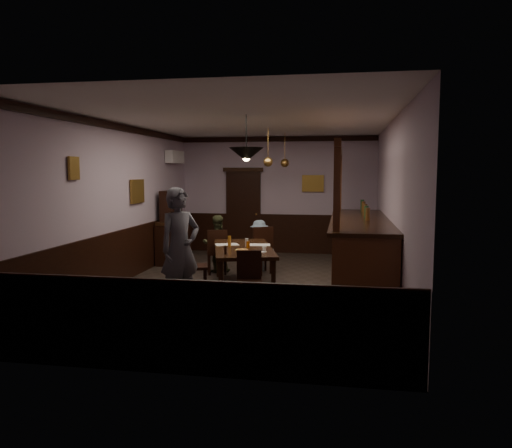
% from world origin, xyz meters
% --- Properties ---
extents(room, '(5.01, 8.01, 3.01)m').
position_xyz_m(room, '(0.00, 0.00, 1.50)').
color(room, '#2D2621').
rests_on(room, ground).
extents(dining_table, '(1.55, 2.39, 0.75)m').
position_xyz_m(dining_table, '(-0.09, -0.09, 0.69)').
color(dining_table, black).
rests_on(dining_table, ground).
extents(chair_far_left, '(0.51, 0.51, 0.93)m').
position_xyz_m(chair_far_left, '(-0.86, 1.02, 0.51)').
color(chair_far_left, black).
rests_on(chair_far_left, ground).
extents(chair_far_right, '(0.57, 0.57, 0.98)m').
position_xyz_m(chair_far_right, '(0.02, 1.26, 0.54)').
color(chair_far_right, black).
rests_on(chair_far_right, ground).
extents(chair_near, '(0.46, 0.46, 0.89)m').
position_xyz_m(chair_near, '(0.26, -1.37, 0.48)').
color(chair_near, black).
rests_on(chair_near, ground).
extents(chair_side, '(0.52, 0.52, 0.96)m').
position_xyz_m(chair_side, '(-0.93, -0.53, 0.52)').
color(chair_side, black).
rests_on(chair_side, ground).
extents(person_standing, '(0.77, 0.81, 1.86)m').
position_xyz_m(person_standing, '(-0.77, -1.58, 0.93)').
color(person_standing, '#555561').
rests_on(person_standing, ground).
extents(person_seated_left, '(0.70, 0.63, 1.19)m').
position_xyz_m(person_seated_left, '(-0.94, 1.28, 0.60)').
color(person_seated_left, '#3E4328').
rests_on(person_seated_left, ground).
extents(person_seated_right, '(0.81, 0.70, 1.08)m').
position_xyz_m(person_seated_right, '(-0.07, 1.52, 0.54)').
color(person_seated_right, slate).
rests_on(person_seated_right, ground).
extents(newspaper_left, '(0.50, 0.44, 0.01)m').
position_xyz_m(newspaper_left, '(-0.44, 0.13, 0.75)').
color(newspaper_left, silver).
rests_on(newspaper_left, dining_table).
extents(newspaper_right, '(0.46, 0.36, 0.01)m').
position_xyz_m(newspaper_right, '(0.14, 0.20, 0.75)').
color(newspaper_right, silver).
rests_on(newspaper_right, dining_table).
extents(napkin, '(0.18, 0.18, 0.00)m').
position_xyz_m(napkin, '(-0.08, -0.40, 0.75)').
color(napkin, '#DBBE50').
rests_on(napkin, dining_table).
extents(saucer, '(0.15, 0.15, 0.01)m').
position_xyz_m(saucer, '(0.34, -0.59, 0.76)').
color(saucer, white).
rests_on(saucer, dining_table).
extents(coffee_cup, '(0.10, 0.10, 0.07)m').
position_xyz_m(coffee_cup, '(0.36, -0.52, 0.80)').
color(coffee_cup, white).
rests_on(coffee_cup, saucer).
extents(pastry_plate, '(0.22, 0.22, 0.01)m').
position_xyz_m(pastry_plate, '(0.05, -0.64, 0.76)').
color(pastry_plate, white).
rests_on(pastry_plate, dining_table).
extents(pastry_ring_a, '(0.13, 0.13, 0.04)m').
position_xyz_m(pastry_ring_a, '(-0.02, -0.64, 0.79)').
color(pastry_ring_a, '#C68C47').
rests_on(pastry_ring_a, pastry_plate).
extents(pastry_ring_b, '(0.13, 0.13, 0.04)m').
position_xyz_m(pastry_ring_b, '(0.05, -0.64, 0.79)').
color(pastry_ring_b, '#C68C47').
rests_on(pastry_ring_b, pastry_plate).
extents(soda_can, '(0.07, 0.07, 0.12)m').
position_xyz_m(soda_can, '(0.02, -0.19, 0.81)').
color(soda_can, orange).
rests_on(soda_can, dining_table).
extents(beer_glass, '(0.06, 0.06, 0.20)m').
position_xyz_m(beer_glass, '(-0.34, -0.11, 0.85)').
color(beer_glass, '#BF721E').
rests_on(beer_glass, dining_table).
extents(water_glass, '(0.06, 0.06, 0.15)m').
position_xyz_m(water_glass, '(-0.04, -0.01, 0.82)').
color(water_glass, silver).
rests_on(water_glass, dining_table).
extents(pepper_mill, '(0.04, 0.04, 0.14)m').
position_xyz_m(pepper_mill, '(-0.23, -0.89, 0.82)').
color(pepper_mill, black).
rests_on(pepper_mill, dining_table).
extents(sideboard, '(0.45, 1.26, 1.67)m').
position_xyz_m(sideboard, '(-2.21, 2.20, 0.67)').
color(sideboard, black).
rests_on(sideboard, ground).
extents(bar_counter, '(1.07, 4.60, 2.57)m').
position_xyz_m(bar_counter, '(1.99, 0.62, 0.65)').
color(bar_counter, '#502C15').
rests_on(bar_counter, ground).
extents(door_back, '(0.90, 0.06, 2.10)m').
position_xyz_m(door_back, '(-0.90, 3.95, 1.05)').
color(door_back, black).
rests_on(door_back, ground).
extents(ac_unit, '(0.20, 0.85, 0.30)m').
position_xyz_m(ac_unit, '(-2.38, 2.90, 2.45)').
color(ac_unit, white).
rests_on(ac_unit, ground).
extents(picture_left_small, '(0.04, 0.28, 0.36)m').
position_xyz_m(picture_left_small, '(-2.46, -1.60, 2.15)').
color(picture_left_small, olive).
rests_on(picture_left_small, ground).
extents(picture_left_large, '(0.04, 0.62, 0.48)m').
position_xyz_m(picture_left_large, '(-2.46, 0.80, 1.70)').
color(picture_left_large, olive).
rests_on(picture_left_large, ground).
extents(picture_back, '(0.55, 0.04, 0.42)m').
position_xyz_m(picture_back, '(0.90, 3.96, 1.80)').
color(picture_back, olive).
rests_on(picture_back, ground).
extents(pendant_iron, '(0.56, 0.56, 0.74)m').
position_xyz_m(pendant_iron, '(0.12, -0.86, 2.37)').
color(pendant_iron, black).
rests_on(pendant_iron, ground).
extents(pendant_brass_mid, '(0.20, 0.20, 0.81)m').
position_xyz_m(pendant_brass_mid, '(0.10, 1.62, 2.30)').
color(pendant_brass_mid, '#BF8C3F').
rests_on(pendant_brass_mid, ground).
extents(pendant_brass_far, '(0.20, 0.20, 0.81)m').
position_xyz_m(pendant_brass_far, '(0.30, 2.92, 2.30)').
color(pendant_brass_far, '#BF8C3F').
rests_on(pendant_brass_far, ground).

